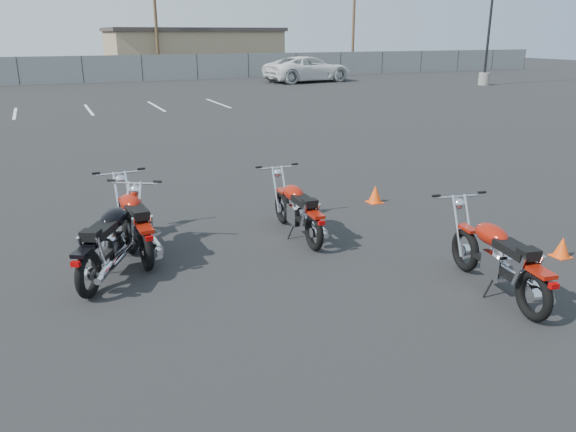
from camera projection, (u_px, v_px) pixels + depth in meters
name	position (u px, v px, depth m)	size (l,w,h in m)	color
ground	(292.00, 273.00, 8.01)	(120.00, 120.00, 0.00)	black
motorcycle_front_red	(135.00, 222.00, 8.62)	(0.86, 2.23, 1.09)	black
motorcycle_second_black	(111.00, 240.00, 7.85)	(1.49, 2.14, 1.10)	black
motorcycle_third_red	(298.00, 210.00, 9.34)	(0.80, 2.08, 1.02)	black
motorcycle_rear_red	(499.00, 258.00, 7.25)	(0.86, 2.20, 1.08)	black
training_cone_near	(375.00, 194.00, 11.30)	(0.29, 0.29, 0.35)	#FF4C0D
training_cone_far	(562.00, 247.00, 8.55)	(0.26, 0.26, 0.31)	#FF4C0D
light_pole_east	(489.00, 34.00, 35.91)	(0.80, 0.70, 11.73)	gray
chainlink_fence	(82.00, 69.00, 38.19)	(80.06, 0.06, 1.80)	slate
tan_building_east	(192.00, 50.00, 49.55)	(14.40, 9.40, 3.70)	#947F5F
utility_pole_c	(155.00, 13.00, 42.79)	(1.80, 0.24, 9.00)	#463320
utility_pole_d	(354.00, 16.00, 50.54)	(1.80, 0.24, 9.00)	#463320
parking_line_stripes	(53.00, 112.00, 24.46)	(15.12, 4.00, 0.01)	silver
white_van	(308.00, 62.00, 38.95)	(7.21, 2.88, 2.74)	white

